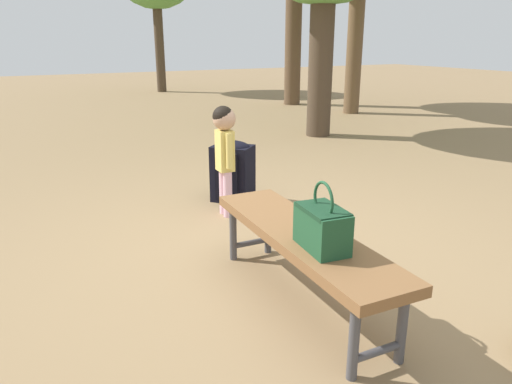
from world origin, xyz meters
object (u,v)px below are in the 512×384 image
handbag (322,226)px  backpack_large (233,169)px  child_standing (225,144)px  park_bench (302,240)px

handbag → backpack_large: 2.21m
child_standing → backpack_large: (0.34, -0.23, -0.34)m
backpack_large → park_bench: bearing=166.9°
handbag → backpack_large: handbag is taller
park_bench → child_standing: size_ratio=1.67×
child_standing → backpack_large: size_ratio=1.56×
park_bench → child_standing: bearing=-7.7°
handbag → child_standing: bearing=-7.9°
park_bench → handbag: bearing=170.4°
handbag → child_standing: (1.80, -0.25, 0.07)m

